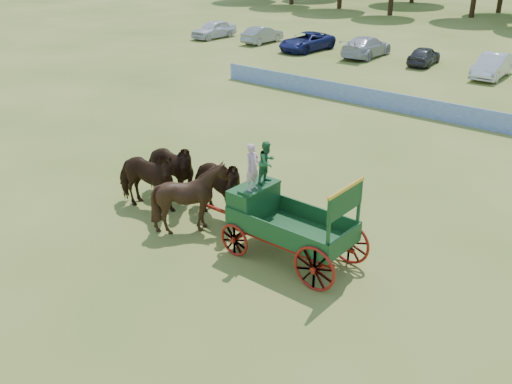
% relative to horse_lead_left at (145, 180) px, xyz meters
% --- Properties ---
extents(ground, '(160.00, 160.00, 0.00)m').
position_rel_horse_lead_left_xyz_m(ground, '(2.82, -0.84, -1.21)').
color(ground, '#9F9747').
rests_on(ground, ground).
extents(horse_lead_left, '(3.07, 1.86, 2.42)m').
position_rel_horse_lead_left_xyz_m(horse_lead_left, '(0.00, 0.00, 0.00)').
color(horse_lead_left, '#331E0E').
rests_on(horse_lead_left, ground).
extents(horse_lead_right, '(2.91, 1.40, 2.42)m').
position_rel_horse_lead_left_xyz_m(horse_lead_right, '(0.00, 1.10, 0.00)').
color(horse_lead_right, '#331E0E').
rests_on(horse_lead_right, ground).
extents(horse_wheel_left, '(2.50, 2.30, 2.43)m').
position_rel_horse_lead_left_xyz_m(horse_wheel_left, '(2.40, 0.00, 0.00)').
color(horse_wheel_left, '#331E0E').
rests_on(horse_wheel_left, ground).
extents(horse_wheel_right, '(2.96, 1.53, 2.42)m').
position_rel_horse_lead_left_xyz_m(horse_wheel_right, '(2.40, 1.10, 0.00)').
color(horse_wheel_right, '#331E0E').
rests_on(horse_wheel_right, ground).
extents(farm_dray, '(6.00, 2.00, 3.62)m').
position_rel_horse_lead_left_xyz_m(farm_dray, '(5.39, 0.56, 0.33)').
color(farm_dray, '#A71810').
rests_on(farm_dray, ground).
extents(sponsor_banner, '(26.00, 0.08, 1.05)m').
position_rel_horse_lead_left_xyz_m(sponsor_banner, '(1.82, 17.16, -0.69)').
color(sponsor_banner, '#1E3CA4').
rests_on(sponsor_banner, ground).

